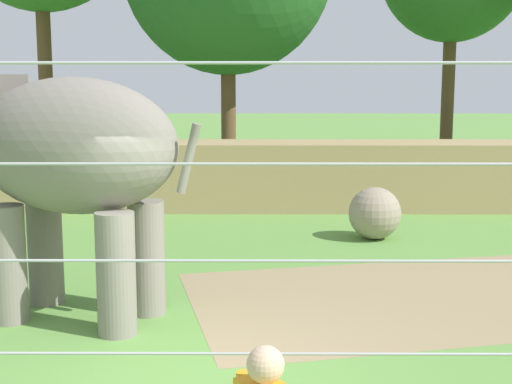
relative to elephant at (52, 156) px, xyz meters
name	(u,v)px	position (x,y,z in m)	size (l,w,h in m)	color
ground_plane	(195,380)	(2.06, -2.15, -2.16)	(120.00, 120.00, 0.00)	#609342
dirt_patch	(400,298)	(4.80, 0.76, -2.16)	(6.06, 4.00, 0.01)	#937F5B
embankment_wall	(232,175)	(2.06, 8.26, -1.35)	(36.00, 1.80, 1.64)	tan
elephant	(52,156)	(0.00, 0.00, 0.00)	(4.26, 2.46, 3.27)	gray
enrichment_ball	(375,213)	(5.04, 4.71, -1.64)	(1.05, 1.05, 1.05)	gray
cable_fence	(154,254)	(2.06, -4.84, -0.12)	(11.94, 0.26, 4.07)	brown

